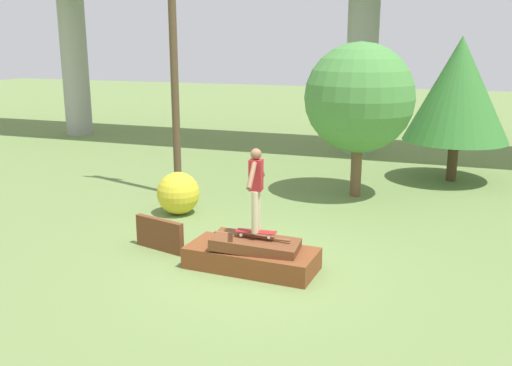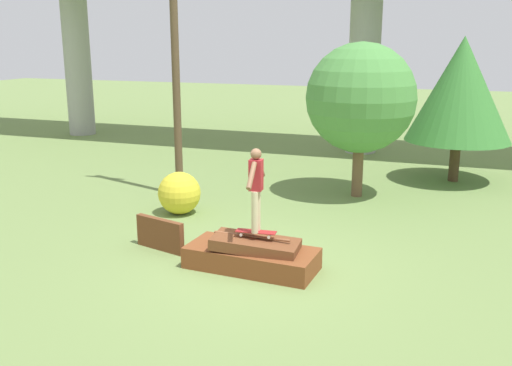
% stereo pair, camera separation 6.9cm
% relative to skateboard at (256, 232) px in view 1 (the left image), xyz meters
% --- Properties ---
extents(ground_plane, '(80.00, 80.00, 0.00)m').
position_rel_skateboard_xyz_m(ground_plane, '(-0.09, 0.02, -0.71)').
color(ground_plane, olive).
extents(scrap_pile, '(2.40, 1.14, 0.64)m').
position_rel_skateboard_xyz_m(scrap_pile, '(-0.07, 0.01, -0.45)').
color(scrap_pile, brown).
rests_on(scrap_pile, ground_plane).
extents(scrap_plank_loose, '(1.15, 0.42, 0.63)m').
position_rel_skateboard_xyz_m(scrap_plank_loose, '(-2.11, 0.30, -0.39)').
color(scrap_plank_loose, brown).
rests_on(scrap_plank_loose, ground_plane).
extents(skateboard, '(0.74, 0.26, 0.09)m').
position_rel_skateboard_xyz_m(skateboard, '(0.00, 0.00, 0.00)').
color(skateboard, maroon).
rests_on(skateboard, scrap_pile).
extents(skater, '(0.24, 1.06, 1.49)m').
position_rel_skateboard_xyz_m(skater, '(0.00, -0.00, 0.87)').
color(skater, '#C6B78E').
rests_on(skater, skateboard).
extents(utility_pole, '(1.30, 0.20, 8.67)m').
position_rel_skateboard_xyz_m(utility_pole, '(-3.61, 4.08, 3.75)').
color(utility_pole, brown).
rests_on(utility_pole, ground_plane).
extents(tree_behind_left, '(2.79, 2.79, 3.98)m').
position_rel_skateboard_xyz_m(tree_behind_left, '(0.84, 5.55, 1.86)').
color(tree_behind_left, brown).
rests_on(tree_behind_left, ground_plane).
extents(tree_behind_right, '(2.95, 2.95, 4.12)m').
position_rel_skateboard_xyz_m(tree_behind_right, '(3.21, 8.15, 1.94)').
color(tree_behind_right, '#4C3823').
rests_on(tree_behind_right, ground_plane).
extents(bush_yellow_flowering, '(1.01, 1.01, 1.01)m').
position_rel_skateboard_xyz_m(bush_yellow_flowering, '(-2.84, 2.57, -0.20)').
color(bush_yellow_flowering, gold).
rests_on(bush_yellow_flowering, ground_plane).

